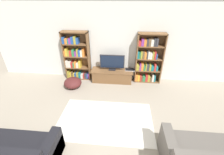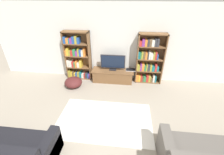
{
  "view_description": "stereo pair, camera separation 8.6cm",
  "coord_description": "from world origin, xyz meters",
  "px_view_note": "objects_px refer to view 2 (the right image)",
  "views": [
    {
      "loc": [
        0.31,
        -0.78,
        2.84
      ],
      "look_at": [
        -0.04,
        2.94,
        0.7
      ],
      "focal_mm": 24.0,
      "sensor_mm": 36.0,
      "label": 1
    },
    {
      "loc": [
        0.4,
        -0.77,
        2.84
      ],
      "look_at": [
        -0.04,
        2.94,
        0.7
      ],
      "focal_mm": 24.0,
      "sensor_mm": 36.0,
      "label": 2
    }
  ],
  "objects_px": {
    "bookshelf_right": "(149,60)",
    "beanbag_ottoman": "(73,82)",
    "laptop": "(131,70)",
    "tv_stand": "(113,76)",
    "couch_left_sectional": "(1,152)",
    "bookshelf_left": "(77,57)",
    "television": "(113,62)"
  },
  "relations": [
    {
      "from": "television",
      "to": "beanbag_ottoman",
      "type": "height_order",
      "value": "television"
    },
    {
      "from": "bookshelf_right",
      "to": "beanbag_ottoman",
      "type": "height_order",
      "value": "bookshelf_right"
    },
    {
      "from": "laptop",
      "to": "bookshelf_left",
      "type": "bearing_deg",
      "value": 178.25
    },
    {
      "from": "bookshelf_right",
      "to": "television",
      "type": "xyz_separation_m",
      "value": [
        -1.22,
        -0.11,
        -0.1
      ]
    },
    {
      "from": "bookshelf_right",
      "to": "tv_stand",
      "type": "height_order",
      "value": "bookshelf_right"
    },
    {
      "from": "tv_stand",
      "to": "couch_left_sectional",
      "type": "relative_size",
      "value": 0.76
    },
    {
      "from": "bookshelf_right",
      "to": "laptop",
      "type": "distance_m",
      "value": 0.71
    },
    {
      "from": "beanbag_ottoman",
      "to": "couch_left_sectional",
      "type": "bearing_deg",
      "value": -98.93
    },
    {
      "from": "bookshelf_left",
      "to": "beanbag_ottoman",
      "type": "height_order",
      "value": "bookshelf_left"
    },
    {
      "from": "television",
      "to": "laptop",
      "type": "height_order",
      "value": "television"
    },
    {
      "from": "bookshelf_left",
      "to": "bookshelf_right",
      "type": "distance_m",
      "value": 2.51
    },
    {
      "from": "bookshelf_left",
      "to": "bookshelf_right",
      "type": "xyz_separation_m",
      "value": [
        2.51,
        -0.0,
        0.02
      ]
    },
    {
      "from": "bookshelf_left",
      "to": "couch_left_sectional",
      "type": "relative_size",
      "value": 0.89
    },
    {
      "from": "bookshelf_left",
      "to": "bookshelf_right",
      "type": "height_order",
      "value": "same"
    },
    {
      "from": "bookshelf_right",
      "to": "tv_stand",
      "type": "relative_size",
      "value": 1.18
    },
    {
      "from": "laptop",
      "to": "couch_left_sectional",
      "type": "xyz_separation_m",
      "value": [
        -2.33,
        -3.3,
        -0.18
      ]
    },
    {
      "from": "tv_stand",
      "to": "beanbag_ottoman",
      "type": "relative_size",
      "value": 2.51
    },
    {
      "from": "laptop",
      "to": "couch_left_sectional",
      "type": "height_order",
      "value": "couch_left_sectional"
    },
    {
      "from": "bookshelf_left",
      "to": "beanbag_ottoman",
      "type": "distance_m",
      "value": 0.93
    },
    {
      "from": "tv_stand",
      "to": "beanbag_ottoman",
      "type": "bearing_deg",
      "value": -157.25
    },
    {
      "from": "bookshelf_left",
      "to": "tv_stand",
      "type": "xyz_separation_m",
      "value": [
        1.29,
        -0.13,
        -0.59
      ]
    },
    {
      "from": "bookshelf_left",
      "to": "tv_stand",
      "type": "distance_m",
      "value": 1.42
    },
    {
      "from": "laptop",
      "to": "beanbag_ottoman",
      "type": "bearing_deg",
      "value": -162.19
    },
    {
      "from": "tv_stand",
      "to": "television",
      "type": "relative_size",
      "value": 1.74
    },
    {
      "from": "tv_stand",
      "to": "couch_left_sectional",
      "type": "bearing_deg",
      "value": -117.93
    },
    {
      "from": "beanbag_ottoman",
      "to": "tv_stand",
      "type": "bearing_deg",
      "value": 22.75
    },
    {
      "from": "beanbag_ottoman",
      "to": "laptop",
      "type": "bearing_deg",
      "value": 17.81
    },
    {
      "from": "television",
      "to": "laptop",
      "type": "xyz_separation_m",
      "value": [
        0.63,
        0.05,
        -0.28
      ]
    },
    {
      "from": "bookshelf_left",
      "to": "television",
      "type": "distance_m",
      "value": 1.3
    },
    {
      "from": "laptop",
      "to": "tv_stand",
      "type": "bearing_deg",
      "value": -173.16
    },
    {
      "from": "bookshelf_right",
      "to": "couch_left_sectional",
      "type": "distance_m",
      "value": 4.49
    },
    {
      "from": "tv_stand",
      "to": "television",
      "type": "height_order",
      "value": "television"
    }
  ]
}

